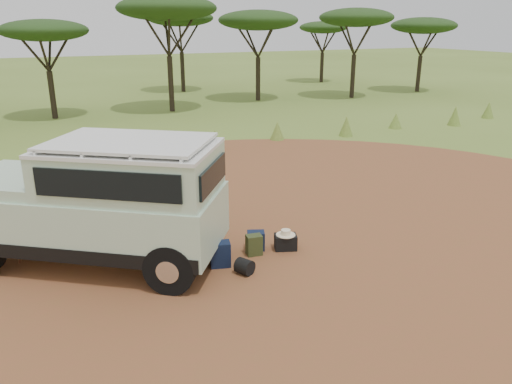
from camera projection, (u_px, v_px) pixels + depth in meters
name	position (u px, v px, depth m)	size (l,w,h in m)	color
ground	(221.00, 253.00, 10.50)	(140.00, 140.00, 0.00)	olive
dirt_clearing	(221.00, 253.00, 10.50)	(23.00, 23.00, 0.01)	brown
grass_fringe	(137.00, 146.00, 17.86)	(36.60, 1.60, 0.90)	olive
acacia_treeline	(97.00, 17.00, 26.25)	(46.70, 13.20, 6.26)	black
safari_vehicle	(99.00, 205.00, 9.73)	(5.43, 4.67, 2.55)	#AFCDAF
walking_staff	(23.00, 230.00, 9.69)	(0.04, 0.04, 1.64)	brown
backpack_black	(197.00, 249.00, 10.05)	(0.41, 0.30, 0.56)	black
backpack_navy	(220.00, 254.00, 9.87)	(0.39, 0.28, 0.51)	#111D38
backpack_olive	(254.00, 245.00, 10.36)	(0.32, 0.23, 0.44)	#373E1C
duffel_navy	(256.00, 241.00, 10.61)	(0.36, 0.27, 0.41)	#111D38
hard_case	(286.00, 242.00, 10.64)	(0.46, 0.33, 0.33)	black
stuff_sack	(245.00, 267.00, 9.59)	(0.31, 0.31, 0.31)	black
safari_hat	(286.00, 233.00, 10.57)	(0.41, 0.41, 0.12)	beige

